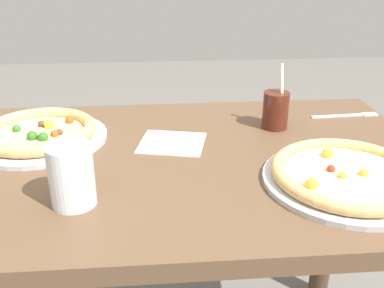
% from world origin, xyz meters
% --- Properties ---
extents(dining_table, '(1.30, 0.77, 0.75)m').
position_xyz_m(dining_table, '(0.00, 0.00, 0.63)').
color(dining_table, brown).
rests_on(dining_table, ground).
extents(pizza_near, '(0.35, 0.35, 0.04)m').
position_xyz_m(pizza_near, '(0.38, -0.16, 0.77)').
color(pizza_near, '#B7B7BC').
rests_on(pizza_near, dining_table).
extents(pizza_far, '(0.34, 0.34, 0.04)m').
position_xyz_m(pizza_far, '(-0.31, 0.13, 0.77)').
color(pizza_far, '#B7B7BC').
rests_on(pizza_far, dining_table).
extents(drink_cup_colored, '(0.07, 0.07, 0.18)m').
position_xyz_m(drink_cup_colored, '(0.31, 0.16, 0.80)').
color(drink_cup_colored, '#4C1E14').
rests_on(drink_cup_colored, dining_table).
extents(water_cup_clear, '(0.09, 0.09, 0.12)m').
position_xyz_m(water_cup_clear, '(-0.18, -0.19, 0.81)').
color(water_cup_clear, silver).
rests_on(water_cup_clear, dining_table).
extents(paper_napkin, '(0.19, 0.18, 0.00)m').
position_xyz_m(paper_napkin, '(0.02, 0.08, 0.75)').
color(paper_napkin, white).
rests_on(paper_napkin, dining_table).
extents(fork, '(0.20, 0.03, 0.00)m').
position_xyz_m(fork, '(0.55, 0.23, 0.75)').
color(fork, silver).
rests_on(fork, dining_table).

